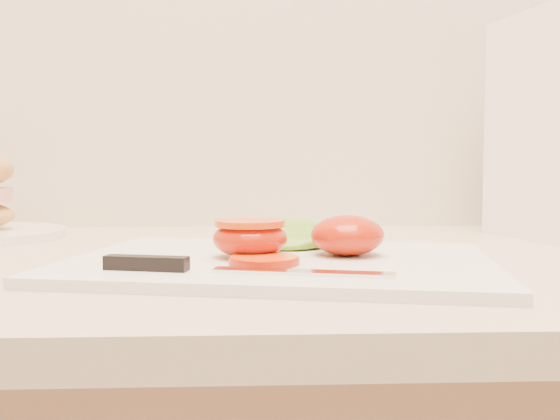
{
  "coord_description": "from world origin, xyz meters",
  "views": [
    {
      "loc": [
        -0.24,
        1.0,
        1.03
      ],
      "look_at": [
        -0.21,
        1.6,
        0.99
      ],
      "focal_mm": 40.0,
      "sensor_mm": 36.0,
      "label": 1
    }
  ],
  "objects": [
    {
      "name": "tomato_slice_0",
      "position": [
        -0.23,
        1.55,
        0.94
      ],
      "size": [
        0.06,
        0.06,
        0.01
      ],
      "primitive_type": "cylinder",
      "color": "orange",
      "rests_on": "cutting_board"
    },
    {
      "name": "knife",
      "position": [
        -0.28,
        1.51,
        0.94
      ],
      "size": [
        0.24,
        0.07,
        0.01
      ],
      "rotation": [
        0.0,
        0.0,
        -0.24
      ],
      "color": "silver",
      "rests_on": "cutting_board"
    },
    {
      "name": "cutting_board",
      "position": [
        -0.21,
        1.59,
        0.94
      ],
      "size": [
        0.44,
        0.36,
        0.01
      ],
      "primitive_type": "cube",
      "rotation": [
        0.0,
        0.0,
        -0.2
      ],
      "color": "silver",
      "rests_on": "counter"
    },
    {
      "name": "lettuce_leaf_0",
      "position": [
        -0.21,
        1.67,
        0.95
      ],
      "size": [
        0.15,
        0.11,
        0.03
      ],
      "primitive_type": "ellipsoid",
      "rotation": [
        0.0,
        0.0,
        -0.16
      ],
      "color": "#7EB42F",
      "rests_on": "cutting_board"
    },
    {
      "name": "tomato_half_dome",
      "position": [
        -0.14,
        1.6,
        0.96
      ],
      "size": [
        0.07,
        0.07,
        0.04
      ],
      "primitive_type": "ellipsoid",
      "color": "red",
      "rests_on": "cutting_board"
    },
    {
      "name": "tomato_half_cut",
      "position": [
        -0.24,
        1.59,
        0.96
      ],
      "size": [
        0.07,
        0.07,
        0.04
      ],
      "color": "red",
      "rests_on": "cutting_board"
    }
  ]
}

